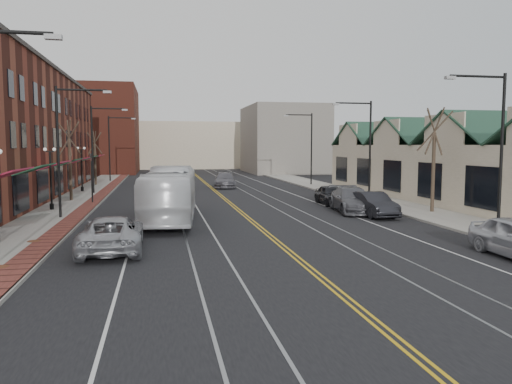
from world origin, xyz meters
name	(u,v)px	position (x,y,z in m)	size (l,w,h in m)	color
ground	(319,277)	(0.00, 0.00, 0.00)	(160.00, 160.00, 0.00)	black
sidewalk_left	(64,210)	(-12.00, 20.00, 0.07)	(4.00, 120.00, 0.15)	gray
sidewalk_right	(385,203)	(12.00, 20.00, 0.07)	(4.00, 120.00, 0.15)	gray
building_right	(455,174)	(18.00, 20.00, 2.30)	(8.00, 36.00, 4.60)	beige
backdrop_left	(94,130)	(-16.00, 70.00, 7.00)	(14.00, 18.00, 14.00)	maroon
backdrop_mid	(187,145)	(0.00, 85.00, 4.50)	(22.00, 14.00, 9.00)	beige
backdrop_right	(283,140)	(15.00, 65.00, 5.50)	(12.00, 16.00, 11.00)	slate
streetlight_l_1	(65,138)	(-11.05, 16.00, 5.03)	(3.33, 0.25, 8.00)	black
streetlight_l_2	(97,140)	(-11.05, 32.00, 5.03)	(3.33, 0.25, 8.00)	black
streetlight_l_3	(113,142)	(-11.05, 48.00, 5.03)	(3.33, 0.25, 8.00)	black
streetlight_r_0	(494,136)	(11.05, 6.00, 5.03)	(3.33, 0.25, 8.00)	black
streetlight_r_1	(365,140)	(11.05, 22.00, 5.03)	(3.33, 0.25, 8.00)	black
streetlight_r_2	(308,141)	(11.05, 38.00, 5.03)	(3.33, 0.25, 8.00)	black
lamppost_l_2	(51,180)	(-12.80, 20.00, 2.20)	(0.84, 0.28, 4.27)	black
lamppost_l_3	(82,170)	(-12.80, 34.00, 2.20)	(0.84, 0.28, 4.27)	black
tree_left_near	(70,158)	(-12.50, 26.00, 3.51)	(1.78, 1.37, 6.48)	#382B21
tree_left_far	(95,157)	(-12.50, 42.00, 3.28)	(1.66, 1.28, 6.02)	#382B21
tree_right_mid	(434,158)	(12.50, 14.00, 3.75)	(1.90, 1.46, 6.93)	#382B21
manhole_mid	(0,267)	(-11.20, 3.00, 0.16)	(0.60, 0.60, 0.02)	#592D19
manhole_far	(34,241)	(-11.20, 8.00, 0.16)	(0.60, 0.60, 0.02)	#592D19
traffic_signal	(92,174)	(-10.60, 24.00, 2.35)	(0.18, 0.15, 3.80)	black
transit_bus	(170,194)	(-4.80, 14.23, 1.63)	(2.73, 11.68, 3.25)	white
parked_suv	(112,234)	(-7.50, 5.73, 0.78)	(2.58, 5.60, 1.56)	#A9ABB0
parked_car_b	(373,204)	(8.08, 13.62, 0.78)	(1.66, 4.75, 1.57)	black
parked_car_c	(352,200)	(7.50, 15.68, 0.85)	(2.38, 5.85, 1.70)	#595A60
parked_car_d	(331,195)	(7.59, 20.16, 0.76)	(1.79, 4.45, 1.52)	black
distant_car_left	(162,177)	(-5.10, 44.41, 0.73)	(1.54, 4.42, 1.46)	#222228
distant_car_right	(225,180)	(1.51, 37.12, 0.82)	(2.29, 5.62, 1.63)	#5D5C62
distant_car_far	(159,173)	(-5.54, 56.52, 0.66)	(1.55, 3.86, 1.32)	silver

